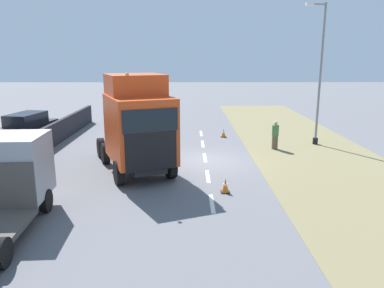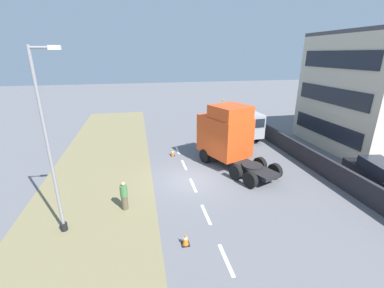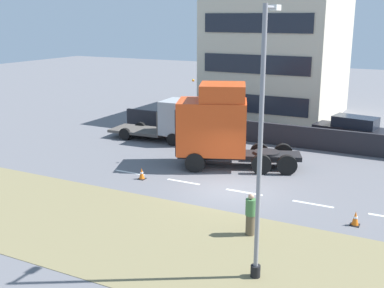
{
  "view_description": "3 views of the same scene",
  "coord_description": "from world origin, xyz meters",
  "px_view_note": "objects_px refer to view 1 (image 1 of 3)",
  "views": [
    {
      "loc": [
        0.84,
        18.57,
        5.28
      ],
      "look_at": [
        0.7,
        0.96,
        1.14
      ],
      "focal_mm": 35.0,
      "sensor_mm": 36.0,
      "label": 1
    },
    {
      "loc": [
        -3.07,
        -14.91,
        7.95
      ],
      "look_at": [
        -0.05,
        -0.6,
        2.76
      ],
      "focal_mm": 24.0,
      "sensor_mm": 36.0,
      "label": 2
    },
    {
      "loc": [
        -19.82,
        -8.16,
        7.89
      ],
      "look_at": [
        -1.93,
        1.04,
        2.56
      ],
      "focal_mm": 45.0,
      "sensor_mm": 36.0,
      "label": 3
    }
  ],
  "objects_px": {
    "flatbed_truck": "(7,177)",
    "traffic_cone_trailing": "(224,133)",
    "pedestrian": "(275,136)",
    "traffic_cone_lead": "(225,186)",
    "lorry_cab": "(138,126)",
    "parked_car": "(26,130)",
    "lamp_post": "(319,81)"
  },
  "relations": [
    {
      "from": "flatbed_truck",
      "to": "traffic_cone_lead",
      "type": "bearing_deg",
      "value": 14.32
    },
    {
      "from": "traffic_cone_trailing",
      "to": "flatbed_truck",
      "type": "bearing_deg",
      "value": 57.16
    },
    {
      "from": "flatbed_truck",
      "to": "parked_car",
      "type": "xyz_separation_m",
      "value": [
        3.92,
        -10.66,
        -0.49
      ]
    },
    {
      "from": "pedestrian",
      "to": "traffic_cone_lead",
      "type": "bearing_deg",
      "value": 63.47
    },
    {
      "from": "pedestrian",
      "to": "flatbed_truck",
      "type": "bearing_deg",
      "value": 40.8
    },
    {
      "from": "flatbed_truck",
      "to": "pedestrian",
      "type": "height_order",
      "value": "flatbed_truck"
    },
    {
      "from": "lamp_post",
      "to": "traffic_cone_trailing",
      "type": "bearing_deg",
      "value": -21.66
    },
    {
      "from": "lamp_post",
      "to": "traffic_cone_trailing",
      "type": "xyz_separation_m",
      "value": [
        5.38,
        -2.14,
        -3.58
      ]
    },
    {
      "from": "flatbed_truck",
      "to": "pedestrian",
      "type": "relative_size",
      "value": 3.69
    },
    {
      "from": "lamp_post",
      "to": "flatbed_truck",
      "type": "bearing_deg",
      "value": 38.02
    },
    {
      "from": "parked_car",
      "to": "traffic_cone_lead",
      "type": "xyz_separation_m",
      "value": [
        -11.31,
        8.32,
        -0.67
      ]
    },
    {
      "from": "pedestrian",
      "to": "traffic_cone_lead",
      "type": "height_order",
      "value": "pedestrian"
    },
    {
      "from": "pedestrian",
      "to": "traffic_cone_trailing",
      "type": "distance_m",
      "value": 4.32
    },
    {
      "from": "pedestrian",
      "to": "parked_car",
      "type": "bearing_deg",
      "value": -4.71
    },
    {
      "from": "parked_car",
      "to": "flatbed_truck",
      "type": "bearing_deg",
      "value": 119.96
    },
    {
      "from": "flatbed_truck",
      "to": "traffic_cone_lead",
      "type": "relative_size",
      "value": 10.42
    },
    {
      "from": "parked_car",
      "to": "traffic_cone_trailing",
      "type": "bearing_deg",
      "value": -160.31
    },
    {
      "from": "lamp_post",
      "to": "traffic_cone_trailing",
      "type": "relative_size",
      "value": 14.23
    },
    {
      "from": "traffic_cone_lead",
      "to": "parked_car",
      "type": "bearing_deg",
      "value": -36.34
    },
    {
      "from": "flatbed_truck",
      "to": "pedestrian",
      "type": "distance_m",
      "value": 14.46
    },
    {
      "from": "parked_car",
      "to": "lamp_post",
      "type": "bearing_deg",
      "value": -170.25
    },
    {
      "from": "parked_car",
      "to": "traffic_cone_lead",
      "type": "bearing_deg",
      "value": 153.42
    },
    {
      "from": "flatbed_truck",
      "to": "traffic_cone_lead",
      "type": "height_order",
      "value": "flatbed_truck"
    },
    {
      "from": "flatbed_truck",
      "to": "lorry_cab",
      "type": "bearing_deg",
      "value": 49.35
    },
    {
      "from": "lorry_cab",
      "to": "flatbed_truck",
      "type": "relative_size",
      "value": 1.13
    },
    {
      "from": "flatbed_truck",
      "to": "traffic_cone_lead",
      "type": "xyz_separation_m",
      "value": [
        -7.39,
        -2.34,
        -1.16
      ]
    },
    {
      "from": "flatbed_truck",
      "to": "traffic_cone_trailing",
      "type": "bearing_deg",
      "value": 53.93
    },
    {
      "from": "traffic_cone_trailing",
      "to": "traffic_cone_lead",
      "type": "bearing_deg",
      "value": 85.26
    },
    {
      "from": "parked_car",
      "to": "lamp_post",
      "type": "xyz_separation_m",
      "value": [
        -17.56,
        0.0,
        2.91
      ]
    },
    {
      "from": "lorry_cab",
      "to": "traffic_cone_lead",
      "type": "distance_m",
      "value": 4.88
    },
    {
      "from": "traffic_cone_lead",
      "to": "lorry_cab",
      "type": "bearing_deg",
      "value": -33.27
    },
    {
      "from": "lorry_cab",
      "to": "flatbed_truck",
      "type": "height_order",
      "value": "lorry_cab"
    }
  ]
}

